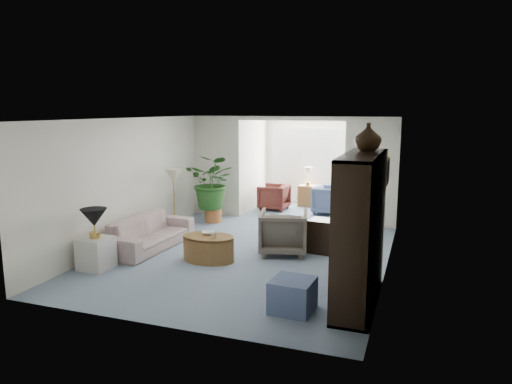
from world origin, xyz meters
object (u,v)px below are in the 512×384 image
at_px(table_lamp, 94,218).
at_px(plant_pot, 213,215).
at_px(floor_lamp, 173,176).
at_px(wingback_chair, 283,232).
at_px(coffee_bowl, 208,233).
at_px(ottoman, 293,295).
at_px(sunroom_chair_maroon, 274,197).
at_px(cabinet_urn, 368,137).
at_px(side_table_dark, 324,236).
at_px(end_table, 96,253).
at_px(framed_picture, 387,171).
at_px(sofa, 150,233).
at_px(entertainment_cabinet, 360,230).
at_px(sunroom_chair_blue, 329,200).
at_px(coffee_table, 209,248).
at_px(sunroom_table, 308,196).
at_px(coffee_cup, 214,236).

bearing_deg(table_lamp, plant_pot, 82.95).
relative_size(floor_lamp, wingback_chair, 0.41).
distance_m(table_lamp, coffee_bowl, 1.97).
xyz_separation_m(table_lamp, ottoman, (3.58, -0.53, -0.67)).
bearing_deg(sunroom_chair_maroon, cabinet_urn, 32.70).
height_order(floor_lamp, side_table_dark, floor_lamp).
height_order(end_table, side_table_dark, side_table_dark).
height_order(framed_picture, plant_pot, framed_picture).
distance_m(sofa, entertainment_cabinet, 4.42).
height_order(end_table, cabinet_urn, cabinet_urn).
bearing_deg(sunroom_chair_blue, coffee_table, 165.87).
bearing_deg(sofa, entertainment_cabinet, -105.33).
bearing_deg(ottoman, coffee_bowl, 140.60).
bearing_deg(plant_pot, ottoman, -53.80).
xyz_separation_m(wingback_chair, sunroom_table, (-0.58, 4.39, -0.11)).
bearing_deg(end_table, side_table_dark, 32.54).
xyz_separation_m(end_table, floor_lamp, (0.05, 2.59, 0.98)).
bearing_deg(sofa, cabinet_urn, -98.86).
xyz_separation_m(coffee_cup, plant_pot, (-1.29, 2.80, -0.34)).
relative_size(table_lamp, cabinet_urn, 1.12).
relative_size(coffee_table, sunroom_chair_maroon, 1.27).
xyz_separation_m(cabinet_urn, ottoman, (-0.79, -1.08, -2.06)).
distance_m(coffee_cup, wingback_chair, 1.38).
bearing_deg(sunroom_chair_blue, sunroom_chair_maroon, 92.04).
xyz_separation_m(wingback_chair, sunroom_chair_blue, (0.17, 3.64, -0.05)).
bearing_deg(plant_pot, coffee_cup, -65.18).
relative_size(table_lamp, coffee_cup, 4.26).
bearing_deg(sofa, side_table_dark, -73.44).
xyz_separation_m(table_lamp, coffee_bowl, (1.55, 1.13, -0.41)).
relative_size(coffee_cup, sunroom_table, 0.18).
xyz_separation_m(end_table, coffee_table, (1.60, 1.03, -0.04)).
distance_m(floor_lamp, coffee_table, 2.43).
relative_size(cabinet_urn, sunroom_chair_blue, 0.50).
bearing_deg(cabinet_urn, sofa, 169.20).
bearing_deg(table_lamp, coffee_cup, 28.01).
relative_size(coffee_cup, side_table_dark, 0.16).
bearing_deg(coffee_bowl, framed_picture, 4.58).
distance_m(side_table_dark, sunroom_chair_maroon, 3.91).
bearing_deg(coffee_bowl, wingback_chair, 32.73).
bearing_deg(wingback_chair, plant_pot, -52.19).
relative_size(side_table_dark, sunroom_chair_maroon, 0.84).
xyz_separation_m(framed_picture, sofa, (-4.39, -0.03, -1.39)).
distance_m(framed_picture, coffee_bowl, 3.28).
bearing_deg(sunroom_table, ottoman, -78.26).
bearing_deg(plant_pot, framed_picture, -29.66).
distance_m(sofa, end_table, 1.37).
xyz_separation_m(wingback_chair, entertainment_cabinet, (1.62, -1.84, 0.64)).
bearing_deg(sofa, floor_lamp, 8.68).
bearing_deg(floor_lamp, coffee_bowl, -44.19).
distance_m(floor_lamp, cabinet_urn, 4.88).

